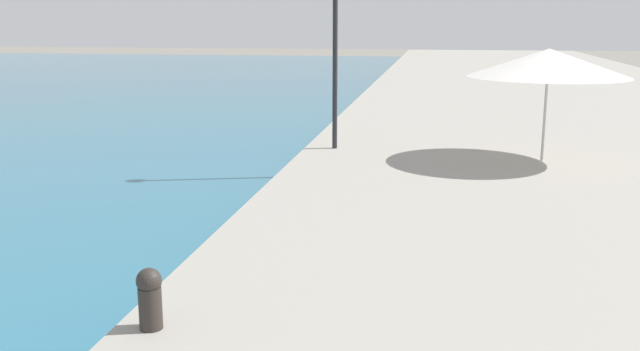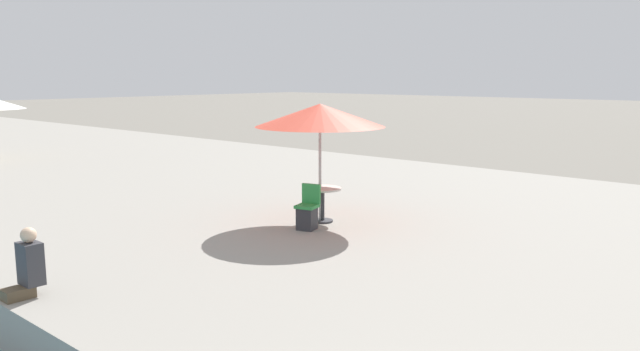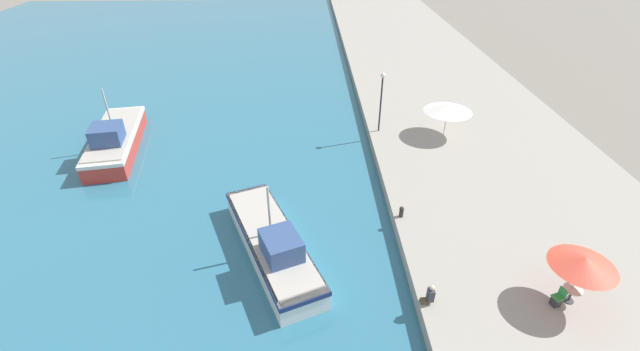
% 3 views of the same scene
% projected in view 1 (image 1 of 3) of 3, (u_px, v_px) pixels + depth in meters
% --- Properties ---
extents(quay_promenade, '(16.00, 90.00, 0.74)m').
position_uv_depth(quay_promenade, '(563.00, 110.00, 27.80)').
color(quay_promenade, gray).
rests_on(quay_promenade, ground_plane).
extents(cafe_umbrella_white, '(3.50, 3.50, 2.48)m').
position_uv_depth(cafe_umbrella_white, '(548.00, 63.00, 15.52)').
color(cafe_umbrella_white, '#B7B7B7').
rests_on(cafe_umbrella_white, quay_promenade).
extents(mooring_bollard, '(0.26, 0.26, 0.65)m').
position_uv_depth(mooring_bollard, '(150.00, 297.00, 7.27)').
color(mooring_bollard, '#2D2823').
rests_on(mooring_bollard, quay_promenade).
extents(lamppost, '(0.36, 0.36, 4.56)m').
position_uv_depth(lamppost, '(335.00, 20.00, 16.86)').
color(lamppost, '#232328').
rests_on(lamppost, quay_promenade).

